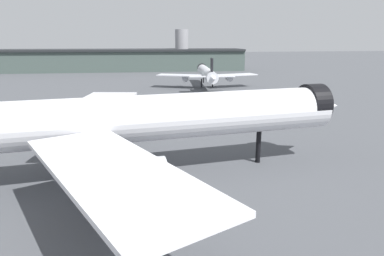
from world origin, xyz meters
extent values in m
plane|color=#4C4F54|center=(0.00, 0.00, 0.00)|extent=(900.00, 900.00, 0.00)
cylinder|color=white|center=(3.23, 1.95, 8.46)|extent=(60.00, 12.78, 6.51)
cone|color=white|center=(32.89, 5.11, 8.46)|extent=(7.79, 7.10, 6.38)
cylinder|color=black|center=(31.60, 4.97, 8.95)|extent=(3.61, 6.85, 6.57)
cube|color=white|center=(-3.11, 18.05, 7.65)|extent=(14.89, 28.24, 0.52)
cylinder|color=#B7BAC1|center=(-1.35, 14.99, 5.50)|extent=(8.68, 4.44, 3.58)
cube|color=white|center=(0.41, -15.12, 7.65)|extent=(19.66, 28.40, 0.52)
cylinder|color=#B7BAC1|center=(1.50, -11.76, 5.50)|extent=(8.68, 4.44, 3.58)
cylinder|color=black|center=(22.21, 3.97, 2.60)|extent=(0.78, 0.78, 5.21)
cylinder|color=black|center=(-0.10, 5.03, 2.60)|extent=(0.78, 0.78, 5.21)
cylinder|color=black|center=(0.63, -1.76, 2.60)|extent=(0.78, 0.78, 5.21)
cylinder|color=silver|center=(34.78, 93.49, 5.58)|extent=(9.02, 39.83, 4.29)
cone|color=silver|center=(37.16, 113.14, 5.58)|extent=(4.74, 5.19, 4.20)
cone|color=silver|center=(32.40, 73.83, 5.58)|extent=(4.72, 6.03, 4.08)
cylinder|color=black|center=(37.06, 112.29, 5.90)|extent=(4.53, 2.44, 4.33)
cube|color=silver|center=(23.44, 91.78, 5.04)|extent=(18.83, 13.25, 0.34)
cylinder|color=#B7BAC1|center=(25.67, 92.47, 3.62)|extent=(3.01, 5.79, 2.36)
cube|color=silver|center=(45.39, 89.12, 5.04)|extent=(18.71, 9.65, 0.34)
cylinder|color=#B7BAC1|center=(43.38, 90.32, 3.62)|extent=(3.01, 5.79, 2.36)
cube|color=black|center=(32.78, 76.98, 9.01)|extent=(1.00, 4.77, 6.86)
cube|color=silver|center=(28.08, 76.75, 6.01)|extent=(7.51, 4.40, 0.26)
cube|color=silver|center=(37.29, 75.63, 6.01)|extent=(7.51, 4.40, 0.26)
cylinder|color=black|center=(36.30, 106.07, 1.72)|extent=(0.51, 0.51, 3.43)
cylinder|color=black|center=(32.31, 91.79, 1.72)|extent=(0.51, 0.51, 3.43)
cylinder|color=black|center=(36.78, 91.25, 1.72)|extent=(0.51, 0.51, 3.43)
cube|color=#475651|center=(-29.69, 174.94, 5.89)|extent=(209.38, 34.96, 11.79)
cube|color=#232628|center=(-29.69, 174.94, 12.39)|extent=(209.52, 37.23, 1.20)
cylinder|color=#939399|center=(37.20, 170.99, 12.33)|extent=(8.17, 8.17, 24.66)
cone|color=#F2600C|center=(27.99, 29.97, 0.37)|extent=(0.60, 0.60, 0.75)
camera|label=1|loc=(1.94, -45.52, 19.28)|focal=32.37mm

